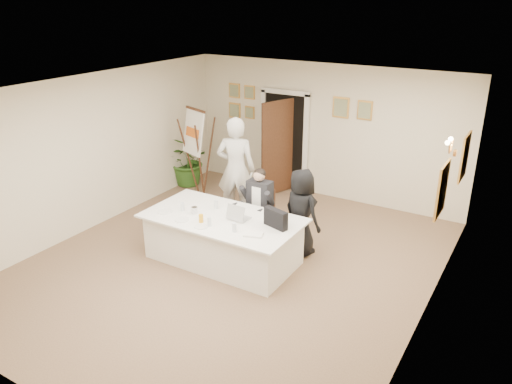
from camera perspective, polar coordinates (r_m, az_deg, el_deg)
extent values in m
plane|color=brown|center=(8.20, -2.72, -8.10)|extent=(7.00, 7.00, 0.00)
cube|color=white|center=(7.23, -3.12, 11.54)|extent=(6.00, 7.00, 0.02)
cube|color=beige|center=(10.55, 7.75, 6.85)|extent=(6.00, 0.10, 2.80)
cube|color=beige|center=(5.36, -24.47, -10.40)|extent=(6.00, 0.10, 2.80)
cube|color=beige|center=(9.52, -18.16, 4.32)|extent=(0.10, 7.00, 2.80)
cube|color=beige|center=(6.55, 19.57, -3.73)|extent=(0.10, 7.00, 2.80)
cube|color=black|center=(10.98, 3.28, 5.72)|extent=(0.92, 0.06, 2.10)
cube|color=white|center=(11.20, 0.84, 6.07)|extent=(0.10, 0.06, 2.20)
cube|color=white|center=(10.74, 5.67, 5.27)|extent=(0.10, 0.06, 2.20)
cube|color=#351D11|center=(10.61, 2.45, 5.05)|extent=(0.33, 0.81, 2.02)
cube|color=white|center=(8.11, -3.78, -5.44)|extent=(2.33, 1.17, 0.75)
cube|color=white|center=(7.95, -3.85, -2.97)|extent=(2.51, 1.35, 0.03)
cube|color=white|center=(10.41, -7.03, 6.74)|extent=(0.67, 0.41, 0.91)
imported|color=silver|center=(9.39, -2.31, 2.62)|extent=(0.85, 0.71, 2.00)
imported|color=black|center=(8.22, 5.17, -2.30)|extent=(0.84, 0.69, 1.48)
imported|color=#29531B|center=(11.34, -7.63, 3.61)|extent=(1.08, 0.95, 1.16)
cube|color=black|center=(7.54, 2.27, -3.04)|extent=(0.43, 0.22, 0.29)
cube|color=white|center=(7.34, -0.30, -4.85)|extent=(0.32, 0.27, 0.03)
cylinder|color=white|center=(8.23, -10.35, -2.24)|extent=(0.27, 0.27, 0.01)
cylinder|color=white|center=(7.90, -8.46, -3.15)|extent=(0.28, 0.28, 0.01)
cylinder|color=white|center=(7.64, -6.29, -3.94)|extent=(0.23, 0.23, 0.01)
cylinder|color=silver|center=(8.21, -8.41, -1.67)|extent=(0.07, 0.07, 0.14)
cylinder|color=silver|center=(7.63, -5.35, -3.40)|extent=(0.06, 0.06, 0.14)
cylinder|color=silver|center=(7.43, -2.50, -4.05)|extent=(0.08, 0.08, 0.14)
cylinder|color=silver|center=(8.23, -4.59, -1.46)|extent=(0.08, 0.08, 0.14)
cylinder|color=orange|center=(7.77, -6.30, -3.02)|extent=(0.09, 0.09, 0.13)
cylinder|color=silver|center=(8.09, -7.05, -2.08)|extent=(0.12, 0.12, 0.11)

